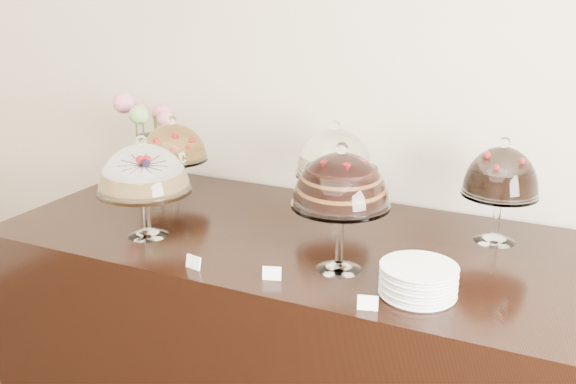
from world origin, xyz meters
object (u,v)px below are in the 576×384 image
at_px(flower_vase, 146,131).
at_px(cake_stand_dark_choco, 501,176).
at_px(display_counter, 293,338).
at_px(cake_stand_cheesecake, 335,156).
at_px(cake_stand_sugar_sponge, 144,173).
at_px(cake_stand_choco_layer, 341,184).
at_px(cake_stand_fruit_tart, 174,146).
at_px(plate_stack, 418,280).

bearing_deg(flower_vase, cake_stand_dark_choco, -3.16).
height_order(display_counter, cake_stand_cheesecake, cake_stand_cheesecake).
relative_size(cake_stand_cheesecake, flower_vase, 0.93).
relative_size(display_counter, flower_vase, 5.21).
height_order(cake_stand_sugar_sponge, cake_stand_choco_layer, cake_stand_choco_layer).
bearing_deg(cake_stand_fruit_tart, cake_stand_sugar_sponge, -66.89).
height_order(cake_stand_choco_layer, flower_vase, cake_stand_choco_layer).
bearing_deg(plate_stack, cake_stand_choco_layer, 166.01).
height_order(cake_stand_sugar_sponge, cake_stand_fruit_tart, cake_stand_sugar_sponge).
relative_size(cake_stand_fruit_tart, plate_stack, 1.53).
distance_m(cake_stand_choco_layer, cake_stand_dark_choco, 0.64).
xyz_separation_m(cake_stand_fruit_tart, plate_stack, (1.24, -0.52, -0.17)).
relative_size(cake_stand_dark_choco, flower_vase, 0.92).
bearing_deg(cake_stand_choco_layer, cake_stand_cheesecake, 113.35).
relative_size(display_counter, cake_stand_dark_choco, 5.65).
xyz_separation_m(cake_stand_sugar_sponge, plate_stack, (1.04, -0.04, -0.20)).
bearing_deg(display_counter, cake_stand_sugar_sponge, -153.19).
xyz_separation_m(cake_stand_choco_layer, cake_stand_cheesecake, (-0.21, 0.48, -0.05)).
distance_m(display_counter, cake_stand_fruit_tart, 0.99).
distance_m(cake_stand_dark_choco, flower_vase, 1.62).
bearing_deg(display_counter, cake_stand_fruit_tart, 161.64).
xyz_separation_m(display_counter, cake_stand_fruit_tart, (-0.69, 0.23, 0.67)).
bearing_deg(display_counter, cake_stand_choco_layer, -39.58).
height_order(cake_stand_sugar_sponge, plate_stack, cake_stand_sugar_sponge).
bearing_deg(cake_stand_fruit_tart, flower_vase, 154.32).
bearing_deg(cake_stand_sugar_sponge, cake_stand_dark_choco, 22.81).
xyz_separation_m(display_counter, cake_stand_choco_layer, (0.27, -0.22, 0.74)).
height_order(cake_stand_choco_layer, cake_stand_dark_choco, cake_stand_choco_layer).
xyz_separation_m(display_counter, flower_vase, (-0.92, 0.34, 0.69)).
height_order(display_counter, cake_stand_dark_choco, cake_stand_dark_choco).
xyz_separation_m(cake_stand_dark_choco, cake_stand_fruit_tart, (-1.39, -0.02, -0.03)).
bearing_deg(cake_stand_choco_layer, flower_vase, 154.75).
xyz_separation_m(display_counter, cake_stand_cheesecake, (0.06, 0.26, 0.70)).
bearing_deg(cake_stand_sugar_sponge, plate_stack, -2.40).
bearing_deg(plate_stack, cake_stand_dark_choco, 74.78).
height_order(cake_stand_choco_layer, plate_stack, cake_stand_choco_layer).
relative_size(cake_stand_sugar_sponge, cake_stand_cheesecake, 0.98).
xyz_separation_m(cake_stand_choco_layer, cake_stand_fruit_tart, (-0.96, 0.45, -0.08)).
relative_size(display_counter, cake_stand_sugar_sponge, 5.74).
relative_size(cake_stand_choco_layer, cake_stand_dark_choco, 1.11).
bearing_deg(cake_stand_choco_layer, display_counter, 140.42).
bearing_deg(display_counter, cake_stand_dark_choco, 19.85).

